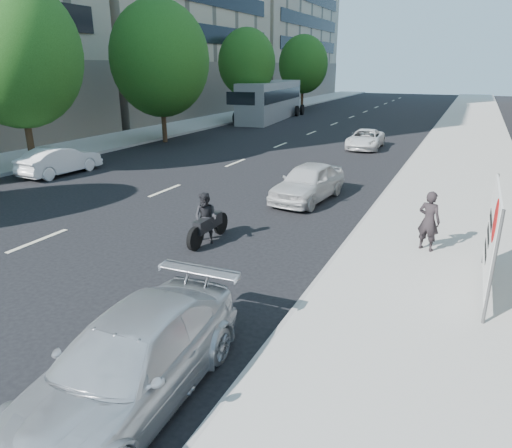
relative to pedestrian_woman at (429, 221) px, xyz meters
The scene contains 16 objects.
ground 6.62m from the pedestrian_woman, 121.80° to the right, with size 160.00×160.00×0.00m, color black.
near_sidewalk 14.47m from the pedestrian_woman, 87.83° to the left, with size 5.00×120.00×0.15m, color #AFABA4.
far_sidewalk 24.84m from the pedestrian_woman, 144.46° to the left, with size 4.50×120.00×0.15m, color #AFABA4.
far_bldg_north 66.89m from the pedestrian_woman, 120.66° to the left, with size 22.00×28.00×28.00m, color tan.
tree_far_b 17.83m from the pedestrian_woman, behind, with size 5.40×5.40×8.24m.
tree_far_c 21.58m from the pedestrian_woman, 144.07° to the left, with size 6.00×6.00×8.47m.
tree_far_d 30.11m from the pedestrian_woman, 125.07° to the left, with size 4.80×4.80×7.65m.
tree_far_e 42.26m from the pedestrian_woman, 114.05° to the left, with size 5.40×5.40×7.89m.
pedestrian_woman is the anchor object (origin of this frame).
protest_banner 2.31m from the pedestrian_woman, 54.14° to the right, with size 0.08×3.06×2.20m.
parked_sedan 8.26m from the pedestrian_woman, 113.59° to the right, with size 1.81×4.46×1.29m, color silver.
white_sedan_near 5.73m from the pedestrian_woman, 141.13° to the left, with size 1.58×3.92×1.34m, color silver.
white_sedan_mid 16.16m from the pedestrian_woman, 169.97° to the left, with size 1.32×3.80×1.25m, color white.
white_sedan_far 16.26m from the pedestrian_woman, 107.79° to the left, with size 1.82×3.96×1.10m, color white.
motorcycle 5.83m from the pedestrian_woman, 163.63° to the right, with size 0.70×2.04×1.42m.
bus 31.84m from the pedestrian_woman, 120.63° to the left, with size 3.89×12.29×3.30m.
Camera 1 is at (4.12, -6.21, 4.66)m, focal length 32.00 mm.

